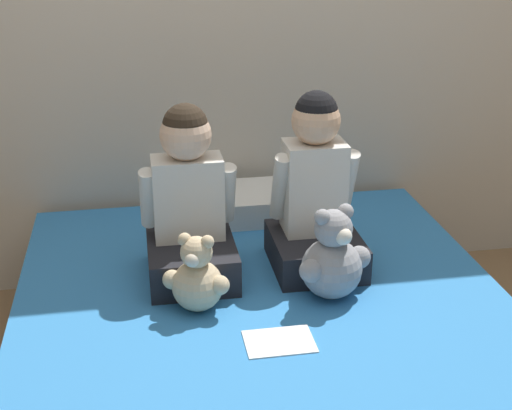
% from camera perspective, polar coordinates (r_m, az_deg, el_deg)
% --- Properties ---
extents(ground_plane, '(14.00, 14.00, 0.00)m').
position_cam_1_polar(ground_plane, '(2.56, 0.96, -16.01)').
color(ground_plane, '#93704C').
extents(bed, '(1.67, 1.95, 0.39)m').
position_cam_1_polar(bed, '(2.44, 0.99, -12.51)').
color(bed, '#473828').
rests_on(bed, ground_plane).
extents(child_on_left, '(0.33, 0.36, 0.62)m').
position_cam_1_polar(child_on_left, '(2.47, -5.39, -0.16)').
color(child_on_left, black).
rests_on(child_on_left, bed).
extents(child_on_right, '(0.31, 0.35, 0.64)m').
position_cam_1_polar(child_on_right, '(2.54, 4.73, 0.72)').
color(child_on_right, black).
rests_on(child_on_right, bed).
extents(teddy_bear_held_by_left_child, '(0.21, 0.17, 0.27)m').
position_cam_1_polar(teddy_bear_held_by_left_child, '(2.31, -4.73, -5.86)').
color(teddy_bear_held_by_left_child, '#D1B78E').
rests_on(teddy_bear_held_by_left_child, bed).
extents(teddy_bear_held_by_right_child, '(0.26, 0.20, 0.33)m').
position_cam_1_polar(teddy_bear_held_by_right_child, '(2.38, 6.14, -4.36)').
color(teddy_bear_held_by_right_child, '#939399').
rests_on(teddy_bear_held_by_right_child, bed).
extents(pillow_at_headboard, '(0.51, 0.32, 0.11)m').
position_cam_1_polar(pillow_at_headboard, '(3.00, -1.81, 0.07)').
color(pillow_at_headboard, white).
rests_on(pillow_at_headboard, bed).
extents(sign_card, '(0.21, 0.15, 0.00)m').
position_cam_1_polar(sign_card, '(2.19, 1.94, -10.85)').
color(sign_card, white).
rests_on(sign_card, bed).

